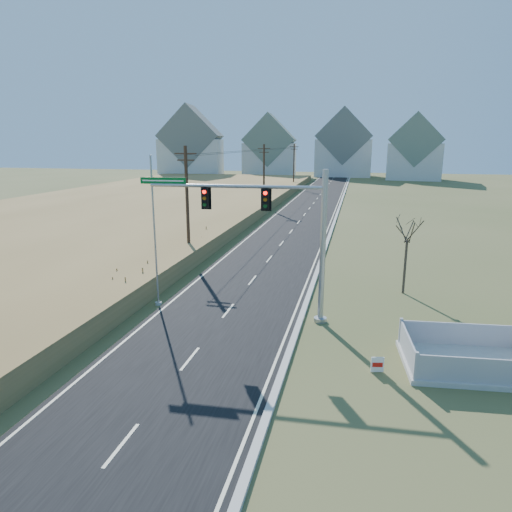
{
  "coord_description": "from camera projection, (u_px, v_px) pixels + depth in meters",
  "views": [
    {
      "loc": [
        6.84,
        -19.16,
        9.25
      ],
      "look_at": [
        1.68,
        3.68,
        3.4
      ],
      "focal_mm": 32.0,
      "sensor_mm": 36.0,
      "label": 1
    }
  ],
  "objects": [
    {
      "name": "road",
      "position": [
        312.0,
        205.0,
        69.15
      ],
      "size": [
        8.0,
        180.0,
        0.06
      ],
      "primitive_type": "cube",
      "color": "black",
      "rests_on": "ground"
    },
    {
      "name": "open_sign",
      "position": [
        377.0,
        365.0,
        18.79
      ],
      "size": [
        0.53,
        0.16,
        0.66
      ],
      "rotation": [
        0.0,
        0.0,
        0.2
      ],
      "color": "white",
      "rests_on": "ground"
    },
    {
      "name": "fence_enclosure",
      "position": [
        472.0,
        362.0,
        19.23
      ],
      "size": [
        5.9,
        4.29,
        1.27
      ],
      "rotation": [
        0.0,
        0.0,
        0.08
      ],
      "color": "#B7B5AD",
      "rests_on": "ground"
    },
    {
      "name": "condo_n",
      "position": [
        344.0,
        148.0,
        125.55
      ],
      "size": [
        15.27,
        10.2,
        18.54
      ],
      "color": "silver",
      "rests_on": "ground"
    },
    {
      "name": "reed_marsh",
      "position": [
        136.0,
        205.0,
        64.66
      ],
      "size": [
        38.0,
        110.0,
        1.3
      ],
      "primitive_type": "cube",
      "color": "#A5834A",
      "rests_on": "ground"
    },
    {
      "name": "utility_pole_far",
      "position": [
        294.0,
        165.0,
        93.07
      ],
      "size": [
        1.8,
        0.26,
        9.0
      ],
      "color": "#422D1E",
      "rests_on": "ground"
    },
    {
      "name": "flagpole",
      "position": [
        155.0,
        248.0,
        25.88
      ],
      "size": [
        0.39,
        0.39,
        8.59
      ],
      "color": "#B7B5AD",
      "rests_on": "ground"
    },
    {
      "name": "curb",
      "position": [
        340.0,
        205.0,
        68.24
      ],
      "size": [
        0.3,
        180.0,
        0.18
      ],
      "primitive_type": "cube",
      "color": "#B2AFA8",
      "rests_on": "ground"
    },
    {
      "name": "condo_nw",
      "position": [
        191.0,
        148.0,
        122.72
      ],
      "size": [
        17.69,
        13.38,
        19.05
      ],
      "rotation": [
        0.0,
        0.0,
        0.14
      ],
      "color": "silver",
      "rests_on": "ground"
    },
    {
      "name": "ground",
      "position": [
        205.0,
        341.0,
        21.84
      ],
      "size": [
        260.0,
        260.0,
        0.0
      ],
      "primitive_type": "plane",
      "color": "#464E26",
      "rests_on": "ground"
    },
    {
      "name": "traffic_signal_mast",
      "position": [
        286.0,
        231.0,
        23.37
      ],
      "size": [
        10.02,
        0.8,
        7.98
      ],
      "rotation": [
        0.0,
        0.0,
        0.04
      ],
      "color": "#9EA0A5",
      "rests_on": "ground"
    },
    {
      "name": "condo_nnw",
      "position": [
        270.0,
        151.0,
        126.21
      ],
      "size": [
        14.93,
        11.17,
        17.03
      ],
      "rotation": [
        0.0,
        0.0,
        0.07
      ],
      "color": "silver",
      "rests_on": "ground"
    },
    {
      "name": "condo_ne",
      "position": [
        415.0,
        152.0,
        114.32
      ],
      "size": [
        14.12,
        10.51,
        16.52
      ],
      "rotation": [
        0.0,
        0.0,
        -0.1
      ],
      "color": "silver",
      "rests_on": "ground"
    },
    {
      "name": "utility_pole_mid",
      "position": [
        264.0,
        175.0,
        64.68
      ],
      "size": [
        1.8,
        0.26,
        9.0
      ],
      "color": "#422D1E",
      "rests_on": "ground"
    },
    {
      "name": "bare_tree",
      "position": [
        408.0,
        228.0,
        27.78
      ],
      "size": [
        1.94,
        1.94,
        5.15
      ],
      "color": "#4C3F33",
      "rests_on": "ground"
    },
    {
      "name": "utility_pole_near",
      "position": [
        187.0,
        201.0,
        36.29
      ],
      "size": [
        1.8,
        0.26,
        9.0
      ],
      "color": "#422D1E",
      "rests_on": "ground"
    }
  ]
}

